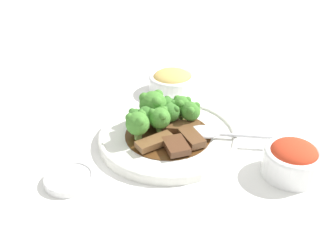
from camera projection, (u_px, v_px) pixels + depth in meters
ground_plane at (168, 141)px, 0.75m from camera, size 4.00×4.00×0.00m
main_plate at (168, 137)px, 0.74m from camera, size 0.26×0.26×0.02m
beef_strip_0 at (176, 146)px, 0.69m from camera, size 0.06×0.04×0.01m
beef_strip_1 at (155, 142)px, 0.70m from camera, size 0.04×0.07×0.01m
beef_strip_2 at (183, 128)px, 0.74m from camera, size 0.06×0.08×0.01m
beef_strip_3 at (192, 138)px, 0.71m from camera, size 0.06×0.03×0.01m
broccoli_floret_0 at (160, 118)px, 0.73m from camera, size 0.04×0.04×0.05m
broccoli_floret_1 at (146, 115)px, 0.74m from camera, size 0.03×0.03×0.05m
broccoli_floret_2 at (182, 105)px, 0.76m from camera, size 0.04×0.04×0.05m
broccoli_floret_3 at (153, 104)px, 0.75m from camera, size 0.05×0.05×0.06m
broccoli_floret_4 at (168, 107)px, 0.77m from camera, size 0.04×0.04×0.04m
broccoli_floret_5 at (136, 118)px, 0.73m from camera, size 0.03×0.03×0.04m
broccoli_floret_6 at (138, 123)px, 0.70m from camera, size 0.04×0.04×0.05m
broccoli_floret_7 at (170, 112)px, 0.75m from camera, size 0.04×0.04×0.04m
broccoli_floret_8 at (191, 111)px, 0.75m from camera, size 0.04×0.04×0.05m
serving_spoon at (211, 132)px, 0.72m from camera, size 0.12×0.18×0.01m
side_bowl_kimchi at (293, 159)px, 0.65m from camera, size 0.10×0.10×0.06m
side_bowl_appetizer at (172, 82)px, 0.91m from camera, size 0.11×0.11×0.05m
sauce_dish at (69, 179)px, 0.64m from camera, size 0.08×0.08×0.01m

